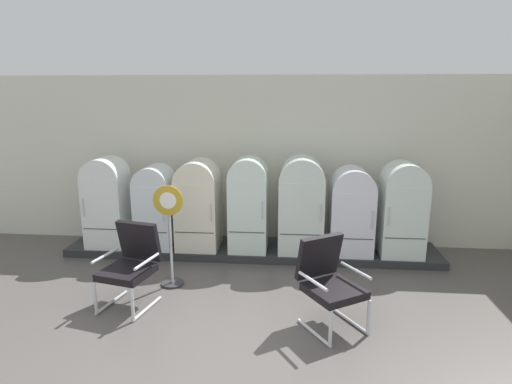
{
  "coord_description": "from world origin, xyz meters",
  "views": [
    {
      "loc": [
        0.7,
        -3.74,
        2.67
      ],
      "look_at": [
        0.1,
        2.75,
        1.12
      ],
      "focal_mm": 30.17,
      "sensor_mm": 36.0,
      "label": 1
    }
  ],
  "objects_px": {
    "refrigerator_6": "(402,207)",
    "refrigerator_5": "(351,209)",
    "refrigerator_2": "(198,202)",
    "armchair_right": "(329,279)",
    "refrigerator_0": "(107,199)",
    "sign_stand": "(170,240)",
    "armchair_left": "(131,261)",
    "refrigerator_1": "(156,204)",
    "refrigerator_3": "(248,202)",
    "refrigerator_4": "(301,202)"
  },
  "relations": [
    {
      "from": "refrigerator_0",
      "to": "refrigerator_1",
      "type": "height_order",
      "value": "refrigerator_0"
    },
    {
      "from": "refrigerator_1",
      "to": "sign_stand",
      "type": "distance_m",
      "value": 1.33
    },
    {
      "from": "armchair_left",
      "to": "refrigerator_2",
      "type": "bearing_deg",
      "value": 75.15
    },
    {
      "from": "armchair_right",
      "to": "sign_stand",
      "type": "bearing_deg",
      "value": 157.74
    },
    {
      "from": "refrigerator_0",
      "to": "refrigerator_5",
      "type": "relative_size",
      "value": 1.08
    },
    {
      "from": "refrigerator_6",
      "to": "refrigerator_1",
      "type": "bearing_deg",
      "value": 179.99
    },
    {
      "from": "refrigerator_2",
      "to": "refrigerator_6",
      "type": "relative_size",
      "value": 0.99
    },
    {
      "from": "refrigerator_1",
      "to": "armchair_left",
      "type": "distance_m",
      "value": 1.79
    },
    {
      "from": "refrigerator_6",
      "to": "refrigerator_4",
      "type": "bearing_deg",
      "value": 178.65
    },
    {
      "from": "refrigerator_4",
      "to": "refrigerator_6",
      "type": "xyz_separation_m",
      "value": [
        1.57,
        -0.04,
        -0.03
      ]
    },
    {
      "from": "armchair_right",
      "to": "refrigerator_2",
      "type": "bearing_deg",
      "value": 133.72
    },
    {
      "from": "refrigerator_4",
      "to": "refrigerator_6",
      "type": "distance_m",
      "value": 1.57
    },
    {
      "from": "refrigerator_1",
      "to": "refrigerator_4",
      "type": "height_order",
      "value": "refrigerator_4"
    },
    {
      "from": "refrigerator_6",
      "to": "armchair_left",
      "type": "relative_size",
      "value": 1.41
    },
    {
      "from": "refrigerator_6",
      "to": "armchair_left",
      "type": "distance_m",
      "value": 4.11
    },
    {
      "from": "refrigerator_1",
      "to": "refrigerator_5",
      "type": "distance_m",
      "value": 3.17
    },
    {
      "from": "refrigerator_2",
      "to": "sign_stand",
      "type": "distance_m",
      "value": 1.23
    },
    {
      "from": "refrigerator_5",
      "to": "sign_stand",
      "type": "height_order",
      "value": "refrigerator_5"
    },
    {
      "from": "refrigerator_6",
      "to": "refrigerator_5",
      "type": "bearing_deg",
      "value": 178.98
    },
    {
      "from": "refrigerator_3",
      "to": "refrigerator_4",
      "type": "height_order",
      "value": "refrigerator_4"
    },
    {
      "from": "refrigerator_0",
      "to": "sign_stand",
      "type": "distance_m",
      "value": 1.84
    },
    {
      "from": "refrigerator_2",
      "to": "refrigerator_0",
      "type": "bearing_deg",
      "value": -178.67
    },
    {
      "from": "refrigerator_0",
      "to": "refrigerator_4",
      "type": "relative_size",
      "value": 0.97
    },
    {
      "from": "refrigerator_3",
      "to": "sign_stand",
      "type": "bearing_deg",
      "value": -129.45
    },
    {
      "from": "refrigerator_3",
      "to": "sign_stand",
      "type": "distance_m",
      "value": 1.53
    },
    {
      "from": "refrigerator_5",
      "to": "armchair_right",
      "type": "distance_m",
      "value": 2.13
    },
    {
      "from": "refrigerator_2",
      "to": "refrigerator_6",
      "type": "bearing_deg",
      "value": -0.36
    },
    {
      "from": "armchair_left",
      "to": "sign_stand",
      "type": "distance_m",
      "value": 0.67
    },
    {
      "from": "refrigerator_2",
      "to": "refrigerator_6",
      "type": "height_order",
      "value": "refrigerator_6"
    },
    {
      "from": "refrigerator_3",
      "to": "refrigerator_5",
      "type": "distance_m",
      "value": 1.64
    },
    {
      "from": "refrigerator_0",
      "to": "sign_stand",
      "type": "xyz_separation_m",
      "value": [
        1.4,
        -1.17,
        -0.25
      ]
    },
    {
      "from": "refrigerator_3",
      "to": "refrigerator_5",
      "type": "xyz_separation_m",
      "value": [
        1.63,
        0.03,
        -0.09
      ]
    },
    {
      "from": "refrigerator_4",
      "to": "armchair_left",
      "type": "height_order",
      "value": "refrigerator_4"
    },
    {
      "from": "refrigerator_3",
      "to": "refrigerator_6",
      "type": "height_order",
      "value": "refrigerator_3"
    },
    {
      "from": "refrigerator_6",
      "to": "armchair_right",
      "type": "height_order",
      "value": "refrigerator_6"
    },
    {
      "from": "refrigerator_3",
      "to": "refrigerator_4",
      "type": "distance_m",
      "value": 0.85
    },
    {
      "from": "refrigerator_5",
      "to": "armchair_right",
      "type": "height_order",
      "value": "refrigerator_5"
    },
    {
      "from": "refrigerator_2",
      "to": "refrigerator_6",
      "type": "distance_m",
      "value": 3.24
    },
    {
      "from": "refrigerator_4",
      "to": "armchair_right",
      "type": "height_order",
      "value": "refrigerator_4"
    },
    {
      "from": "refrigerator_4",
      "to": "armchair_right",
      "type": "relative_size",
      "value": 1.47
    },
    {
      "from": "refrigerator_1",
      "to": "refrigerator_2",
      "type": "bearing_deg",
      "value": 1.6
    },
    {
      "from": "refrigerator_5",
      "to": "refrigerator_6",
      "type": "xyz_separation_m",
      "value": [
        0.78,
        -0.01,
        0.06
      ]
    },
    {
      "from": "refrigerator_0",
      "to": "armchair_left",
      "type": "height_order",
      "value": "refrigerator_0"
    },
    {
      "from": "refrigerator_6",
      "to": "armchair_left",
      "type": "height_order",
      "value": "refrigerator_6"
    },
    {
      "from": "refrigerator_2",
      "to": "refrigerator_3",
      "type": "height_order",
      "value": "refrigerator_3"
    },
    {
      "from": "refrigerator_1",
      "to": "armchair_right",
      "type": "height_order",
      "value": "refrigerator_1"
    },
    {
      "from": "refrigerator_3",
      "to": "armchair_left",
      "type": "distance_m",
      "value": 2.19
    },
    {
      "from": "armchair_left",
      "to": "armchair_right",
      "type": "height_order",
      "value": "same"
    },
    {
      "from": "refrigerator_0",
      "to": "refrigerator_4",
      "type": "distance_m",
      "value": 3.2
    },
    {
      "from": "refrigerator_1",
      "to": "refrigerator_2",
      "type": "xyz_separation_m",
      "value": [
        0.71,
        0.02,
        0.05
      ]
    }
  ]
}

